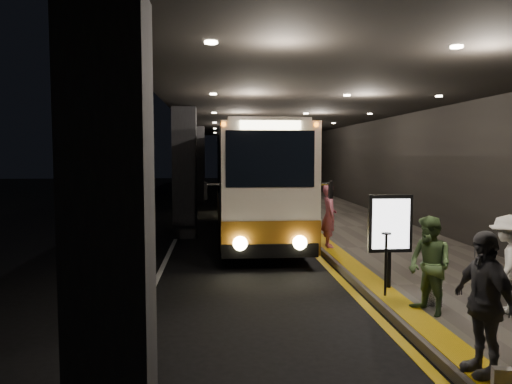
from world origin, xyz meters
name	(u,v)px	position (x,y,z in m)	size (l,w,h in m)	color
ground	(233,262)	(0.00, 0.00, 0.00)	(90.00, 90.00, 0.00)	black
lane_line_white	(179,232)	(-1.80, 5.00, 0.01)	(0.12, 50.00, 0.01)	silver
kerb_stripe_yellow	(292,231)	(2.35, 5.00, 0.01)	(0.18, 50.00, 0.01)	gold
sidewalk	(356,228)	(4.75, 5.00, 0.07)	(4.50, 50.00, 0.15)	#514C44
tactile_strip	(306,227)	(2.85, 5.00, 0.16)	(0.50, 50.00, 0.01)	gold
terminal_wall	(417,149)	(7.00, 5.00, 3.00)	(0.10, 50.00, 6.00)	black
support_columns	(185,173)	(-1.50, 4.00, 2.20)	(0.80, 24.80, 4.40)	black
canopy	(297,105)	(2.50, 5.00, 4.60)	(9.00, 50.00, 0.40)	black
coach_main	(253,185)	(0.84, 4.47, 1.75)	(2.49, 11.72, 3.64)	beige
coach_second	(241,170)	(1.09, 17.87, 1.82)	(2.91, 12.16, 3.80)	beige
passenger_boarding	(329,216)	(2.80, 1.03, 1.06)	(0.67, 0.44, 1.82)	#A44C5F
passenger_waiting_green	(430,266)	(3.13, -5.03, 0.98)	(0.81, 0.50, 1.66)	#496839
passenger_waiting_white	(508,264)	(4.49, -5.03, 0.98)	(1.08, 0.50, 1.67)	silver
passenger_waiting_grey	(483,303)	(2.80, -7.30, 1.04)	(1.04, 0.53, 1.78)	#55555B
bag_polka	(434,297)	(3.41, -4.60, 0.32)	(0.27, 0.12, 0.33)	black
bag_plain	(502,380)	(2.80, -7.76, 0.29)	(0.22, 0.13, 0.27)	#BCB5B1
info_sign	(390,225)	(3.02, -3.39, 1.42)	(0.89, 0.12, 1.89)	black
stanchion_post	(386,265)	(2.75, -3.95, 0.75)	(0.05, 0.05, 1.20)	black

